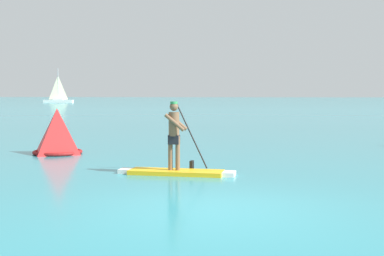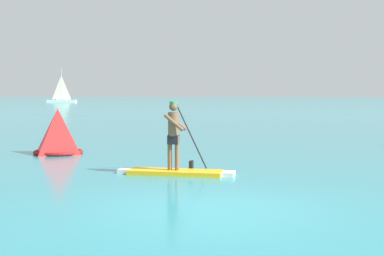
{
  "view_description": "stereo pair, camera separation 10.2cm",
  "coord_description": "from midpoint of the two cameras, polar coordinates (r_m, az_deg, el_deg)",
  "views": [
    {
      "loc": [
        0.57,
        -8.91,
        2.0
      ],
      "look_at": [
        -1.04,
        6.12,
        0.98
      ],
      "focal_mm": 49.24,
      "sensor_mm": 36.0,
      "label": 1
    },
    {
      "loc": [
        0.68,
        -8.9,
        2.0
      ],
      "look_at": [
        -1.04,
        6.12,
        0.98
      ],
      "focal_mm": 49.24,
      "sensor_mm": 36.0,
      "label": 2
    }
  ],
  "objects": [
    {
      "name": "ground",
      "position": [
        9.15,
        2.1,
        -8.78
      ],
      "size": [
        440.0,
        440.0,
        0.0
      ],
      "primitive_type": "plane",
      "color": "teal"
    },
    {
      "name": "paddleboarder_mid_center",
      "position": [
        12.9,
        -1.92,
        -3.35
      ],
      "size": [
        2.92,
        0.98,
        1.82
      ],
      "rotation": [
        0.0,
        0.0,
        -0.09
      ],
      "color": "yellow",
      "rests_on": "ground"
    },
    {
      "name": "race_marker_buoy",
      "position": [
        17.73,
        -14.54,
        -0.56
      ],
      "size": [
        1.72,
        1.72,
        1.49
      ],
      "color": "red",
      "rests_on": "ground"
    },
    {
      "name": "sailboat_left_horizon",
      "position": [
        107.2,
        -14.3,
        3.12
      ],
      "size": [
        5.83,
        1.59,
        6.74
      ],
      "rotation": [
        0.0,
        0.0,
        3.19
      ],
      "color": "white",
      "rests_on": "ground"
    }
  ]
}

